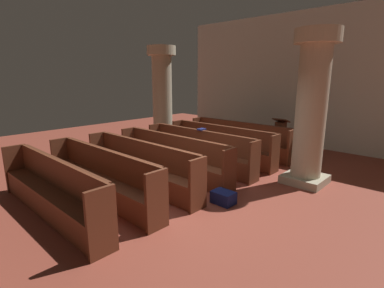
# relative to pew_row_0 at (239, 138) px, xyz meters

# --- Properties ---
(ground_plane) EXTENTS (19.20, 19.20, 0.00)m
(ground_plane) POSITION_rel_pew_row_0_xyz_m (1.06, -3.58, -0.52)
(ground_plane) COLOR brown
(back_wall) EXTENTS (10.00, 0.16, 4.50)m
(back_wall) POSITION_rel_pew_row_0_xyz_m (1.06, 2.50, 1.73)
(back_wall) COLOR silver
(back_wall) RESTS_ON ground
(pew_row_0) EXTENTS (3.51, 0.46, 0.99)m
(pew_row_0) POSITION_rel_pew_row_0_xyz_m (0.00, 0.00, 0.00)
(pew_row_0) COLOR brown
(pew_row_0) RESTS_ON ground
(pew_row_1) EXTENTS (3.51, 0.46, 0.99)m
(pew_row_1) POSITION_rel_pew_row_0_xyz_m (0.00, -0.95, 0.00)
(pew_row_1) COLOR brown
(pew_row_1) RESTS_ON ground
(pew_row_2) EXTENTS (3.51, 0.47, 0.99)m
(pew_row_2) POSITION_rel_pew_row_0_xyz_m (0.00, -1.91, 0.00)
(pew_row_2) COLOR brown
(pew_row_2) RESTS_ON ground
(pew_row_3) EXTENTS (3.51, 0.46, 0.99)m
(pew_row_3) POSITION_rel_pew_row_0_xyz_m (0.00, -2.86, 0.00)
(pew_row_3) COLOR brown
(pew_row_3) RESTS_ON ground
(pew_row_4) EXTENTS (3.51, 0.46, 0.99)m
(pew_row_4) POSITION_rel_pew_row_0_xyz_m (0.00, -3.81, 0.00)
(pew_row_4) COLOR brown
(pew_row_4) RESTS_ON ground
(pew_row_5) EXTENTS (3.51, 0.47, 0.99)m
(pew_row_5) POSITION_rel_pew_row_0_xyz_m (0.00, -4.77, 0.00)
(pew_row_5) COLOR brown
(pew_row_5) RESTS_ON ground
(pew_row_6) EXTENTS (3.51, 0.47, 0.99)m
(pew_row_6) POSITION_rel_pew_row_0_xyz_m (0.00, -5.72, 0.00)
(pew_row_6) COLOR brown
(pew_row_6) RESTS_ON ground
(pillar_aisle_side) EXTENTS (0.94, 0.94, 3.35)m
(pillar_aisle_side) POSITION_rel_pew_row_0_xyz_m (2.57, -1.10, 1.23)
(pillar_aisle_side) COLOR tan
(pillar_aisle_side) RESTS_ON ground
(pillar_far_side) EXTENTS (0.94, 0.94, 3.35)m
(pillar_far_side) POSITION_rel_pew_row_0_xyz_m (-2.52, -0.93, 1.23)
(pillar_far_side) COLOR tan
(pillar_far_side) RESTS_ON ground
(lectern) EXTENTS (0.48, 0.45, 1.08)m
(lectern) POSITION_rel_pew_row_0_xyz_m (0.76, 1.23, -0.07)
(lectern) COLOR #562B1A
(lectern) RESTS_ON ground
(hymn_book) EXTENTS (0.15, 0.22, 0.04)m
(hymn_book) POSITION_rel_pew_row_0_xyz_m (-0.05, -1.73, 0.48)
(hymn_book) COLOR navy
(hymn_book) RESTS_ON pew_row_2
(kneeler_box_navy) EXTENTS (0.43, 0.31, 0.24)m
(kneeler_box_navy) POSITION_rel_pew_row_0_xyz_m (1.89, -3.28, -0.40)
(kneeler_box_navy) COLOR navy
(kneeler_box_navy) RESTS_ON ground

